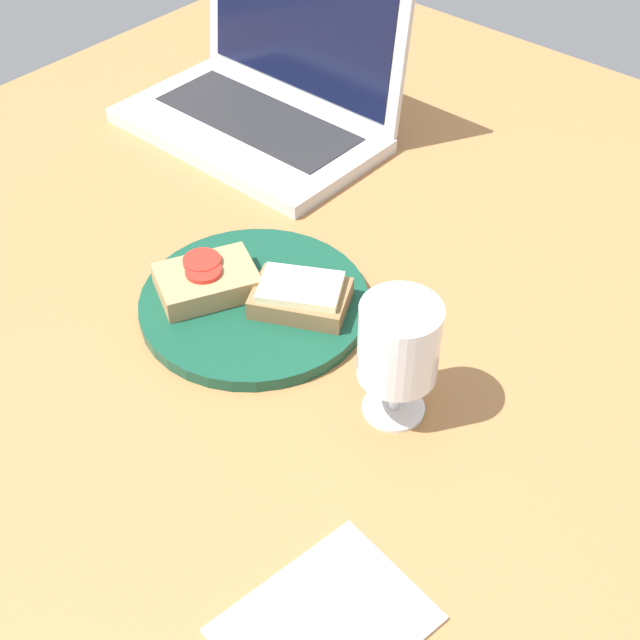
{
  "coord_description": "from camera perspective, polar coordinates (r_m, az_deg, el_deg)",
  "views": [
    {
      "loc": [
        45.26,
        -54.14,
        67.51
      ],
      "look_at": [
        3.17,
        -5.78,
        8.0
      ],
      "focal_mm": 50.0,
      "sensor_mm": 36.0,
      "label": 1
    }
  ],
  "objects": [
    {
      "name": "wooden_table",
      "position": [
        0.97,
        0.83,
        -0.23
      ],
      "size": [
        140.0,
        140.0,
        3.0
      ],
      "primitive_type": "cube",
      "color": "#9E6B3D",
      "rests_on": "ground"
    },
    {
      "name": "plate",
      "position": [
        0.96,
        -4.22,
        1.07
      ],
      "size": [
        24.66,
        24.66,
        1.48
      ],
      "primitive_type": "cylinder",
      "color": "#144733",
      "rests_on": "wooden_table"
    },
    {
      "name": "sandwich_with_cheese",
      "position": [
        0.93,
        -1.25,
        1.56
      ],
      "size": [
        11.94,
        10.54,
        3.08
      ],
      "color": "brown",
      "rests_on": "plate"
    },
    {
      "name": "sandwich_with_tomato",
      "position": [
        0.96,
        -7.26,
        2.54
      ],
      "size": [
        11.23,
        12.57,
        3.15
      ],
      "color": "#A88456",
      "rests_on": "plate"
    },
    {
      "name": "wine_glass",
      "position": [
        0.8,
        5.06,
        -1.69
      ],
      "size": [
        7.5,
        7.5,
        13.03
      ],
      "color": "white",
      "rests_on": "wooden_table"
    },
    {
      "name": "laptop",
      "position": [
        1.25,
        -3.54,
        14.04
      ],
      "size": [
        35.57,
        22.76,
        22.36
      ],
      "color": "silver",
      "rests_on": "wooden_table"
    },
    {
      "name": "napkin",
      "position": [
        0.73,
        0.32,
        -18.9
      ],
      "size": [
        13.87,
        16.94,
        0.4
      ],
      "primitive_type": "cube",
      "rotation": [
        0.0,
        0.0,
        -0.15
      ],
      "color": "white",
      "rests_on": "wooden_table"
    }
  ]
}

